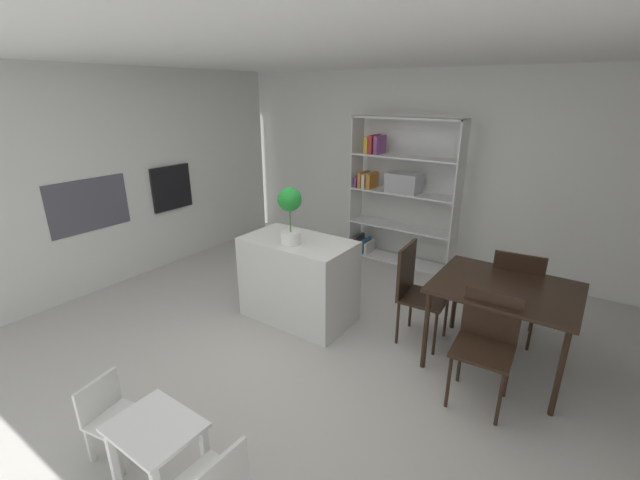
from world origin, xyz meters
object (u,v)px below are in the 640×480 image
(built_in_oven, at_px, (172,187))
(dining_chair_island_side, at_px, (415,286))
(kitchen_island, at_px, (298,279))
(child_table, at_px, (156,438))
(dining_table, at_px, (505,294))
(dining_chair_far, at_px, (515,290))
(child_chair_left, at_px, (111,414))
(potted_plant_on_island, at_px, (290,210))
(open_bookshelf, at_px, (396,190))
(dining_chair_near, at_px, (486,337))

(built_in_oven, height_order, dining_chair_island_side, built_in_oven)
(kitchen_island, bearing_deg, child_table, -74.99)
(dining_table, relative_size, dining_chair_far, 1.21)
(kitchen_island, height_order, child_chair_left, kitchen_island)
(potted_plant_on_island, relative_size, dining_chair_far, 0.60)
(potted_plant_on_island, relative_size, child_chair_left, 1.05)
(open_bookshelf, distance_m, dining_table, 2.54)
(child_chair_left, height_order, dining_chair_island_side, dining_chair_island_side)
(child_chair_left, relative_size, dining_chair_island_side, 0.56)
(built_in_oven, relative_size, child_chair_left, 1.10)
(child_table, bearing_deg, child_chair_left, -178.81)
(open_bookshelf, relative_size, dining_table, 1.75)
(dining_table, bearing_deg, potted_plant_on_island, -166.54)
(open_bookshelf, height_order, child_chair_left, open_bookshelf)
(dining_table, distance_m, dining_chair_island_side, 0.80)
(open_bookshelf, distance_m, dining_chair_far, 2.28)
(kitchen_island, bearing_deg, built_in_oven, 173.18)
(kitchen_island, bearing_deg, potted_plant_on_island, -84.24)
(built_in_oven, xyz_separation_m, child_chair_left, (2.45, -2.40, -0.77))
(built_in_oven, height_order, kitchen_island, built_in_oven)
(kitchen_island, bearing_deg, open_bookshelf, 87.17)
(built_in_oven, bearing_deg, dining_chair_far, 6.87)
(kitchen_island, distance_m, child_table, 2.18)
(open_bookshelf, height_order, dining_chair_island_side, open_bookshelf)
(built_in_oven, relative_size, dining_chair_near, 0.68)
(kitchen_island, xyz_separation_m, dining_chair_island_side, (1.14, 0.33, 0.12))
(dining_chair_island_side, bearing_deg, potted_plant_on_island, 108.18)
(potted_plant_on_island, xyz_separation_m, dining_chair_island_side, (1.13, 0.45, -0.66))
(child_chair_left, bearing_deg, open_bookshelf, -11.20)
(built_in_oven, height_order, child_chair_left, built_in_oven)
(potted_plant_on_island, xyz_separation_m, child_chair_left, (0.06, -1.98, -0.92))
(child_table, distance_m, child_chair_left, 0.50)
(dining_table, bearing_deg, dining_chair_island_side, -179.54)
(potted_plant_on_island, distance_m, open_bookshelf, 2.20)
(open_bookshelf, height_order, child_table, open_bookshelf)
(dining_chair_island_side, bearing_deg, child_table, 162.90)
(dining_chair_near, xyz_separation_m, dining_chair_far, (0.02, 0.96, 0.01))
(open_bookshelf, bearing_deg, child_table, -83.68)
(kitchen_island, relative_size, child_table, 2.16)
(open_bookshelf, xyz_separation_m, dining_chair_island_side, (1.04, -1.74, -0.47))
(child_table, bearing_deg, dining_chair_far, 64.63)
(built_in_oven, relative_size, dining_chair_far, 0.63)
(dining_chair_near, height_order, dining_chair_far, dining_chair_far)
(kitchen_island, xyz_separation_m, open_bookshelf, (0.10, 2.07, 0.58))
(open_bookshelf, bearing_deg, child_chair_left, -90.42)
(kitchen_island, bearing_deg, dining_chair_island_side, 15.86)
(potted_plant_on_island, height_order, dining_table, potted_plant_on_island)
(built_in_oven, height_order, dining_table, built_in_oven)
(open_bookshelf, bearing_deg, dining_table, -43.48)
(dining_chair_near, bearing_deg, dining_table, 85.86)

